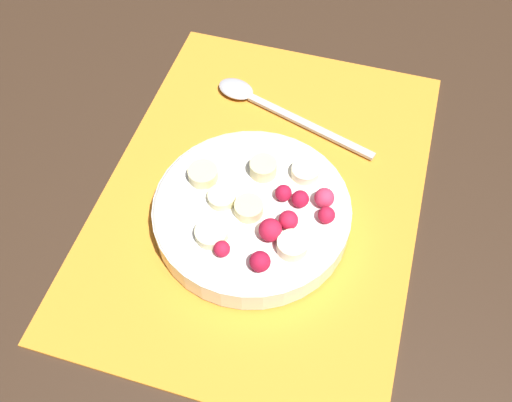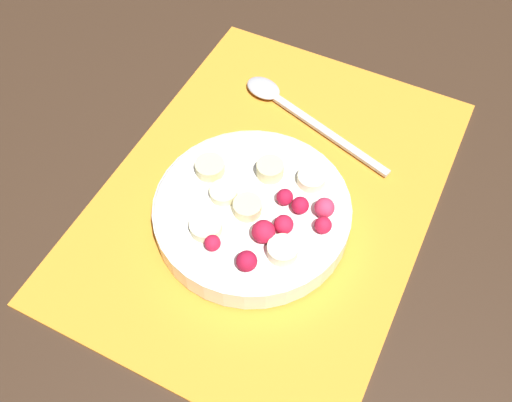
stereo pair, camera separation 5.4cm
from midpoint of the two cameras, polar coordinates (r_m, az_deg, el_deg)
ground_plane at (r=0.59m, az=3.92°, el=0.44°), size 3.00×3.00×0.00m
placemat at (r=0.59m, az=3.94°, el=0.60°), size 0.44×0.32×0.01m
fruit_bowl at (r=0.55m, az=2.83°, el=-1.32°), size 0.19×0.19×0.05m
spoon at (r=0.67m, az=5.30°, el=9.55°), size 0.08×0.20×0.01m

